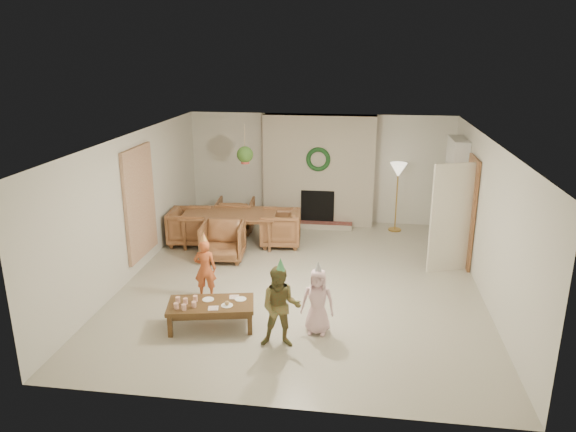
% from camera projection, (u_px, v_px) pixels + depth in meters
% --- Properties ---
extents(floor, '(7.00, 7.00, 0.00)m').
position_uv_depth(floor, '(302.00, 280.00, 9.36)').
color(floor, '#B7B29E').
rests_on(floor, ground).
extents(ceiling, '(7.00, 7.00, 0.00)m').
position_uv_depth(ceiling, '(303.00, 138.00, 8.62)').
color(ceiling, white).
rests_on(ceiling, wall_back).
extents(wall_back, '(7.00, 0.00, 7.00)m').
position_uv_depth(wall_back, '(320.00, 169.00, 12.30)').
color(wall_back, silver).
rests_on(wall_back, floor).
extents(wall_front, '(7.00, 0.00, 7.00)m').
position_uv_depth(wall_front, '(265.00, 307.00, 5.68)').
color(wall_front, silver).
rests_on(wall_front, floor).
extents(wall_left, '(0.00, 7.00, 7.00)m').
position_uv_depth(wall_left, '(133.00, 206.00, 9.39)').
color(wall_left, silver).
rests_on(wall_left, floor).
extents(wall_right, '(0.00, 7.00, 7.00)m').
position_uv_depth(wall_right, '(487.00, 220.00, 8.59)').
color(wall_right, silver).
rests_on(wall_right, floor).
extents(fireplace_mass, '(2.50, 0.40, 2.50)m').
position_uv_depth(fireplace_mass, '(319.00, 170.00, 12.11)').
color(fireplace_mass, '#4D1418').
rests_on(fireplace_mass, floor).
extents(fireplace_hearth, '(1.60, 0.30, 0.12)m').
position_uv_depth(fireplace_hearth, '(317.00, 225.00, 12.13)').
color(fireplace_hearth, maroon).
rests_on(fireplace_hearth, floor).
extents(fireplace_firebox, '(0.75, 0.12, 0.75)m').
position_uv_depth(fireplace_firebox, '(318.00, 206.00, 12.18)').
color(fireplace_firebox, black).
rests_on(fireplace_firebox, floor).
extents(fireplace_wreath, '(0.54, 0.10, 0.54)m').
position_uv_depth(fireplace_wreath, '(318.00, 159.00, 11.80)').
color(fireplace_wreath, '#173F1E').
rests_on(fireplace_wreath, fireplace_mass).
extents(floor_lamp_base, '(0.29, 0.29, 0.03)m').
position_uv_depth(floor_lamp_base, '(395.00, 230.00, 11.96)').
color(floor_lamp_base, gold).
rests_on(floor_lamp_base, floor).
extents(floor_lamp_post, '(0.03, 0.03, 1.38)m').
position_uv_depth(floor_lamp_post, '(397.00, 200.00, 11.75)').
color(floor_lamp_post, gold).
rests_on(floor_lamp_post, floor).
extents(floor_lamp_shade, '(0.37, 0.37, 0.31)m').
position_uv_depth(floor_lamp_shade, '(398.00, 170.00, 11.55)').
color(floor_lamp_shade, beige).
rests_on(floor_lamp_shade, floor_lamp_post).
extents(bookshelf_carcass, '(0.30, 1.00, 2.20)m').
position_uv_depth(bookshelf_carcass, '(454.00, 192.00, 10.83)').
color(bookshelf_carcass, white).
rests_on(bookshelf_carcass, floor).
extents(bookshelf_shelf_a, '(0.30, 0.92, 0.03)m').
position_uv_depth(bookshelf_shelf_a, '(450.00, 223.00, 11.03)').
color(bookshelf_shelf_a, white).
rests_on(bookshelf_shelf_a, bookshelf_carcass).
extents(bookshelf_shelf_b, '(0.30, 0.92, 0.03)m').
position_uv_depth(bookshelf_shelf_b, '(452.00, 204.00, 10.91)').
color(bookshelf_shelf_b, white).
rests_on(bookshelf_shelf_b, bookshelf_carcass).
extents(bookshelf_shelf_c, '(0.30, 0.92, 0.03)m').
position_uv_depth(bookshelf_shelf_c, '(454.00, 185.00, 10.79)').
color(bookshelf_shelf_c, white).
rests_on(bookshelf_shelf_c, bookshelf_carcass).
extents(bookshelf_shelf_d, '(0.30, 0.92, 0.03)m').
position_uv_depth(bookshelf_shelf_d, '(456.00, 166.00, 10.67)').
color(bookshelf_shelf_d, white).
rests_on(bookshelf_shelf_d, bookshelf_carcass).
extents(books_row_lower, '(0.20, 0.40, 0.24)m').
position_uv_depth(books_row_lower, '(451.00, 218.00, 10.85)').
color(books_row_lower, '#A6401E').
rests_on(books_row_lower, bookshelf_shelf_a).
extents(books_row_mid, '(0.20, 0.44, 0.24)m').
position_uv_depth(books_row_mid, '(451.00, 197.00, 10.92)').
color(books_row_mid, '#285995').
rests_on(books_row_mid, bookshelf_shelf_b).
extents(books_row_upper, '(0.20, 0.36, 0.22)m').
position_uv_depth(books_row_upper, '(454.00, 180.00, 10.66)').
color(books_row_upper, gold).
rests_on(books_row_upper, bookshelf_shelf_c).
extents(door_frame, '(0.05, 0.86, 2.04)m').
position_uv_depth(door_frame, '(470.00, 212.00, 9.80)').
color(door_frame, brown).
rests_on(door_frame, floor).
extents(door_leaf, '(0.77, 0.32, 2.00)m').
position_uv_depth(door_leaf, '(451.00, 218.00, 9.50)').
color(door_leaf, beige).
rests_on(door_leaf, floor).
extents(curtain_panel, '(0.06, 1.20, 2.00)m').
position_uv_depth(curtain_panel, '(140.00, 203.00, 9.57)').
color(curtain_panel, beige).
rests_on(curtain_panel, wall_left).
extents(dining_table, '(1.99, 1.22, 0.67)m').
position_uv_depth(dining_table, '(230.00, 229.00, 11.01)').
color(dining_table, brown).
rests_on(dining_table, floor).
extents(dining_chair_near, '(0.86, 0.88, 0.74)m').
position_uv_depth(dining_chair_near, '(223.00, 241.00, 10.21)').
color(dining_chair_near, brown).
rests_on(dining_chair_near, floor).
extents(dining_chair_far, '(0.86, 0.88, 0.74)m').
position_uv_depth(dining_chair_far, '(236.00, 215.00, 11.80)').
color(dining_chair_far, brown).
rests_on(dining_chair_far, floor).
extents(dining_chair_left, '(0.88, 0.86, 0.74)m').
position_uv_depth(dining_chair_left, '(190.00, 227.00, 11.04)').
color(dining_chair_left, brown).
rests_on(dining_chair_left, floor).
extents(dining_chair_right, '(0.88, 0.86, 0.74)m').
position_uv_depth(dining_chair_right, '(280.00, 228.00, 10.95)').
color(dining_chair_right, brown).
rests_on(dining_chair_right, floor).
extents(hanging_plant_cord, '(0.01, 0.01, 0.70)m').
position_uv_depth(hanging_plant_cord, '(245.00, 143.00, 10.31)').
color(hanging_plant_cord, tan).
rests_on(hanging_plant_cord, ceiling).
extents(hanging_plant_pot, '(0.16, 0.16, 0.12)m').
position_uv_depth(hanging_plant_pot, '(245.00, 161.00, 10.42)').
color(hanging_plant_pot, '#A43E35').
rests_on(hanging_plant_pot, hanging_plant_cord).
extents(hanging_plant_foliage, '(0.32, 0.32, 0.32)m').
position_uv_depth(hanging_plant_foliage, '(245.00, 155.00, 10.38)').
color(hanging_plant_foliage, '#264717').
rests_on(hanging_plant_foliage, hanging_plant_pot).
extents(coffee_table_top, '(1.33, 0.85, 0.06)m').
position_uv_depth(coffee_table_top, '(211.00, 305.00, 7.71)').
color(coffee_table_top, '#4F351A').
rests_on(coffee_table_top, floor).
extents(coffee_table_apron, '(1.22, 0.74, 0.08)m').
position_uv_depth(coffee_table_apron, '(211.00, 309.00, 7.73)').
color(coffee_table_apron, '#4F351A').
rests_on(coffee_table_apron, floor).
extents(coffee_leg_fl, '(0.08, 0.08, 0.32)m').
position_uv_depth(coffee_leg_fl, '(170.00, 326.00, 7.49)').
color(coffee_leg_fl, '#4F351A').
rests_on(coffee_leg_fl, floor).
extents(coffee_leg_fr, '(0.08, 0.08, 0.32)m').
position_uv_depth(coffee_leg_fr, '(250.00, 324.00, 7.56)').
color(coffee_leg_fr, '#4F351A').
rests_on(coffee_leg_fr, floor).
extents(coffee_leg_bl, '(0.08, 0.08, 0.32)m').
position_uv_depth(coffee_leg_bl, '(175.00, 310.00, 7.97)').
color(coffee_leg_bl, '#4F351A').
rests_on(coffee_leg_bl, floor).
extents(coffee_leg_br, '(0.08, 0.08, 0.32)m').
position_uv_depth(coffee_leg_br, '(250.00, 307.00, 8.03)').
color(coffee_leg_br, '#4F351A').
rests_on(coffee_leg_br, floor).
extents(cup_a, '(0.08, 0.08, 0.09)m').
position_uv_depth(cup_a, '(176.00, 306.00, 7.52)').
color(cup_a, white).
rests_on(cup_a, coffee_table_top).
extents(cup_b, '(0.08, 0.08, 0.09)m').
position_uv_depth(cup_b, '(178.00, 300.00, 7.70)').
color(cup_b, white).
rests_on(cup_b, coffee_table_top).
extents(cup_c, '(0.08, 0.08, 0.09)m').
position_uv_depth(cup_c, '(184.00, 307.00, 7.48)').
color(cup_c, white).
rests_on(cup_c, coffee_table_top).
extents(cup_d, '(0.08, 0.08, 0.09)m').
position_uv_depth(cup_d, '(185.00, 301.00, 7.66)').
color(cup_d, white).
rests_on(cup_d, coffee_table_top).
extents(cup_e, '(0.08, 0.08, 0.09)m').
position_uv_depth(cup_e, '(194.00, 304.00, 7.56)').
color(cup_e, white).
rests_on(cup_e, coffee_table_top).
extents(cup_f, '(0.08, 0.08, 0.09)m').
position_uv_depth(cup_f, '(195.00, 298.00, 7.74)').
color(cup_f, white).
rests_on(cup_f, coffee_table_top).
extents(plate_a, '(0.20, 0.20, 0.01)m').
position_uv_depth(plate_a, '(208.00, 299.00, 7.80)').
color(plate_a, white).
rests_on(plate_a, coffee_table_top).
extents(plate_b, '(0.20, 0.20, 0.01)m').
position_uv_depth(plate_b, '(227.00, 305.00, 7.62)').
color(plate_b, white).
rests_on(plate_b, coffee_table_top).
extents(plate_c, '(0.20, 0.20, 0.01)m').
position_uv_depth(plate_c, '(241.00, 299.00, 7.81)').
color(plate_c, white).
rests_on(plate_c, coffee_table_top).
extents(food_scoop, '(0.08, 0.08, 0.07)m').
position_uv_depth(food_scoop, '(227.00, 303.00, 7.61)').
color(food_scoop, tan).
rests_on(food_scoop, plate_b).
extents(napkin_left, '(0.17, 0.17, 0.01)m').
position_uv_depth(napkin_left, '(213.00, 308.00, 7.54)').
color(napkin_left, '#D69F9D').
rests_on(napkin_left, coffee_table_top).
extents(napkin_right, '(0.17, 0.17, 0.01)m').
position_uv_depth(napkin_right, '(234.00, 297.00, 7.88)').
color(napkin_right, '#D69F9D').
rests_on(napkin_right, coffee_table_top).
extents(child_red, '(0.38, 0.28, 0.98)m').
position_uv_depth(child_red, '(205.00, 269.00, 8.61)').
color(child_red, '#BB5128').
rests_on(child_red, floor).
extents(party_hat_red, '(0.16, 0.16, 0.19)m').
position_uv_depth(party_hat_red, '(204.00, 238.00, 8.45)').
color(party_hat_red, gold).
rests_on(party_hat_red, child_red).
extents(child_plaid, '(0.59, 0.48, 1.15)m').
position_uv_depth(child_plaid, '(281.00, 307.00, 7.15)').
color(child_plaid, brown).
rests_on(child_plaid, floor).
extents(party_hat_plaid, '(0.17, 0.17, 0.19)m').
position_uv_depth(party_hat_plaid, '(281.00, 265.00, 6.96)').
color(party_hat_plaid, '#449F5B').
rests_on(party_hat_plaid, child_plaid).
extents(child_pink, '(0.49, 0.33, 0.97)m').
position_uv_depth(child_pink, '(318.00, 301.00, 7.52)').
color(child_pink, '#F2C1CB').
rests_on(child_pink, floor).
extents(party_hat_pink, '(0.15, 0.15, 0.17)m').
position_uv_depth(party_hat_pink, '(318.00, 267.00, 7.36)').
color(party_hat_pink, '#BBBCC2').
rests_on(party_hat_pink, child_pink).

